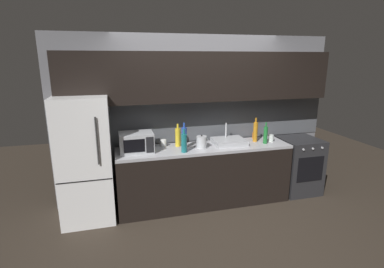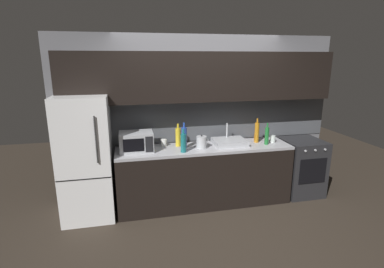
% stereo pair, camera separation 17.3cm
% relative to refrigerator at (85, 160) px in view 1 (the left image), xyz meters
% --- Properties ---
extents(ground_plane, '(10.00, 10.00, 0.00)m').
position_rel_refrigerator_xyz_m(ground_plane, '(1.66, -0.90, -0.85)').
color(ground_plane, '#2D261E').
extents(back_wall, '(4.30, 0.44, 2.50)m').
position_rel_refrigerator_xyz_m(back_wall, '(1.66, 0.30, 0.70)').
color(back_wall, slate).
rests_on(back_wall, ground).
extents(counter_run, '(2.56, 0.60, 0.90)m').
position_rel_refrigerator_xyz_m(counter_run, '(1.66, 0.00, -0.40)').
color(counter_run, black).
rests_on(counter_run, ground).
extents(refrigerator, '(0.68, 0.69, 1.70)m').
position_rel_refrigerator_xyz_m(refrigerator, '(0.00, 0.00, 0.00)').
color(refrigerator, white).
rests_on(refrigerator, ground).
extents(oven_range, '(0.60, 0.62, 0.90)m').
position_rel_refrigerator_xyz_m(oven_range, '(3.28, -0.00, -0.40)').
color(oven_range, '#232326').
rests_on(oven_range, ground).
extents(microwave, '(0.46, 0.35, 0.27)m').
position_rel_refrigerator_xyz_m(microwave, '(0.68, 0.02, 0.18)').
color(microwave, '#A8AAAF').
rests_on(microwave, counter_run).
extents(sink_basin, '(0.48, 0.38, 0.30)m').
position_rel_refrigerator_xyz_m(sink_basin, '(2.06, 0.03, 0.09)').
color(sink_basin, '#ADAFB5').
rests_on(sink_basin, counter_run).
extents(kettle, '(0.18, 0.15, 0.20)m').
position_rel_refrigerator_xyz_m(kettle, '(1.60, -0.05, 0.14)').
color(kettle, '#B7BABF').
rests_on(kettle, counter_run).
extents(wine_bottle_blue, '(0.08, 0.08, 0.38)m').
position_rel_refrigerator_xyz_m(wine_bottle_blue, '(1.35, 0.00, 0.21)').
color(wine_bottle_blue, '#234299').
rests_on(wine_bottle_blue, counter_run).
extents(wine_bottle_amber, '(0.07, 0.07, 0.38)m').
position_rel_refrigerator_xyz_m(wine_bottle_amber, '(2.50, 0.06, 0.21)').
color(wine_bottle_amber, '#B27019').
rests_on(wine_bottle_amber, counter_run).
extents(wine_bottle_green, '(0.06, 0.06, 0.33)m').
position_rel_refrigerator_xyz_m(wine_bottle_green, '(2.60, -0.08, 0.18)').
color(wine_bottle_green, '#1E6B2D').
rests_on(wine_bottle_green, counter_run).
extents(wine_bottle_yellow, '(0.08, 0.08, 0.34)m').
position_rel_refrigerator_xyz_m(wine_bottle_yellow, '(1.29, 0.12, 0.19)').
color(wine_bottle_yellow, gold).
rests_on(wine_bottle_yellow, counter_run).
extents(wine_bottle_teal, '(0.08, 0.08, 0.33)m').
position_rel_refrigerator_xyz_m(wine_bottle_teal, '(1.31, -0.18, 0.18)').
color(wine_bottle_teal, '#19666B').
rests_on(wine_bottle_teal, counter_run).
extents(mug_orange, '(0.07, 0.07, 0.10)m').
position_rel_refrigerator_xyz_m(mug_orange, '(2.57, 0.21, 0.10)').
color(mug_orange, orange).
rests_on(mug_orange, counter_run).
extents(mug_clear, '(0.08, 0.08, 0.10)m').
position_rel_refrigerator_xyz_m(mug_clear, '(2.75, 0.00, 0.10)').
color(mug_clear, silver).
rests_on(mug_clear, counter_run).
extents(mug_white, '(0.08, 0.08, 0.10)m').
position_rel_refrigerator_xyz_m(mug_white, '(1.08, 0.17, 0.10)').
color(mug_white, silver).
rests_on(mug_white, counter_run).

